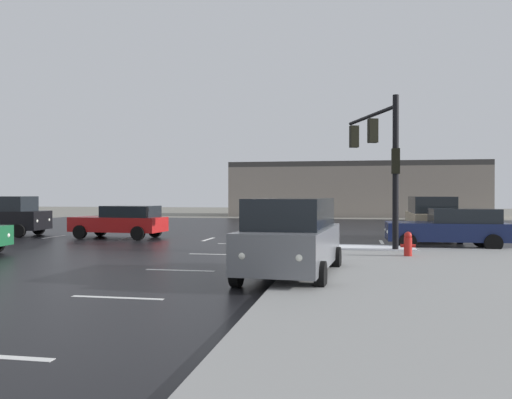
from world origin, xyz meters
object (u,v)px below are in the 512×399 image
(suv_tan, at_px, (431,217))
(sedan_red, at_px, (122,221))
(fire_hydrant, at_px, (408,244))
(traffic_signal_mast, at_px, (381,149))
(sedan_navy, at_px, (450,228))
(suv_grey, at_px, (291,236))

(suv_tan, distance_m, sedan_red, 14.75)
(fire_hydrant, bearing_deg, sedan_red, 154.43)
(traffic_signal_mast, bearing_deg, sedan_navy, -91.06)
(suv_grey, bearing_deg, suv_tan, 161.59)
(traffic_signal_mast, distance_m, suv_tan, 6.22)
(traffic_signal_mast, height_order, sedan_red, traffic_signal_mast)
(suv_tan, relative_size, sedan_red, 1.04)
(fire_hydrant, xyz_separation_m, sedan_red, (-12.86, 6.15, 0.32))
(traffic_signal_mast, height_order, sedan_navy, traffic_signal_mast)
(suv_grey, distance_m, sedan_red, 14.27)
(traffic_signal_mast, relative_size, fire_hydrant, 7.01)
(traffic_signal_mast, height_order, fire_hydrant, traffic_signal_mast)
(traffic_signal_mast, height_order, suv_tan, traffic_signal_mast)
(sedan_navy, relative_size, sedan_red, 0.98)
(fire_hydrant, relative_size, sedan_navy, 0.17)
(fire_hydrant, xyz_separation_m, sedan_navy, (1.96, 3.78, 0.32))
(traffic_signal_mast, xyz_separation_m, fire_hydrant, (0.74, -2.86, -3.34))
(suv_tan, height_order, sedan_red, suv_tan)
(fire_hydrant, relative_size, suv_tan, 0.16)
(traffic_signal_mast, bearing_deg, suv_grey, 140.87)
(suv_grey, distance_m, sedan_navy, 9.77)
(traffic_signal_mast, xyz_separation_m, suv_grey, (-2.57, -7.31, -2.79))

